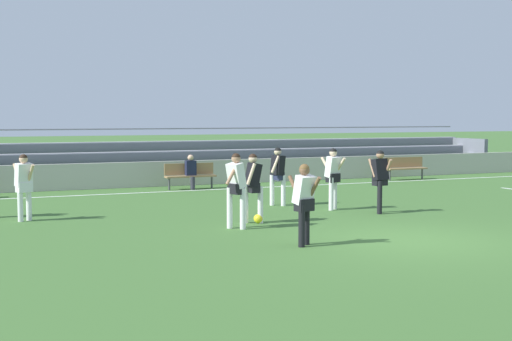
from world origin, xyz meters
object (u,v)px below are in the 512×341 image
at_px(spectator_seated, 191,169).
at_px(player_white_on_ball, 333,173).
at_px(player_white_deep_cover, 236,184).
at_px(player_dark_overlapping, 253,182).
at_px(player_dark_trailing_run, 278,171).
at_px(player_white_challenging, 24,181).
at_px(bench_near_wall_gap, 190,173).
at_px(bench_centre_sideline, 405,166).
at_px(player_white_pressing_high, 304,198).
at_px(bleacher_stand, 223,158).
at_px(player_dark_dropping_back, 380,176).
at_px(soccer_ball, 258,219).

xyz_separation_m(spectator_seated, player_white_on_ball, (1.87, -6.67, 0.30)).
distance_m(player_white_deep_cover, player_dark_overlapping, 0.92).
relative_size(spectator_seated, player_dark_overlapping, 0.73).
height_order(player_dark_overlapping, player_dark_trailing_run, player_dark_overlapping).
distance_m(player_dark_overlapping, player_white_challenging, 5.58).
xyz_separation_m(player_white_deep_cover, player_white_on_ball, (3.63, 1.96, -0.03)).
bearing_deg(bench_near_wall_gap, player_dark_overlapping, -97.50).
distance_m(bench_centre_sideline, player_white_on_ball, 9.90).
xyz_separation_m(bench_centre_sideline, player_white_challenging, (-15.12, -5.60, 0.42)).
distance_m(player_white_pressing_high, player_white_challenging, 7.36).
distance_m(bleacher_stand, player_dark_dropping_back, 11.37).
bearing_deg(player_dark_dropping_back, player_white_on_ball, 125.98).
distance_m(player_white_challenging, player_dark_trailing_run, 6.92).
relative_size(bleacher_stand, spectator_seated, 20.97).
bearing_deg(bench_centre_sideline, soccer_ball, -140.76).
bearing_deg(bench_near_wall_gap, player_white_on_ball, -74.57).
bearing_deg(bleacher_stand, soccer_ball, -106.77).
height_order(bench_centre_sideline, player_dark_dropping_back, player_dark_dropping_back).
bearing_deg(spectator_seated, player_white_on_ball, -74.31).
bearing_deg(bleacher_stand, player_dark_dropping_back, -89.46).
bearing_deg(soccer_ball, spectator_seated, 83.18).
distance_m(bench_centre_sideline, soccer_ball, 12.97).
relative_size(bench_centre_sideline, soccer_ball, 8.18).
bearing_deg(player_dark_overlapping, player_dark_trailing_run, 54.69).
height_order(bench_near_wall_gap, player_white_on_ball, player_white_on_ball).
distance_m(bench_centre_sideline, player_white_challenging, 16.12).
relative_size(player_white_deep_cover, player_dark_dropping_back, 1.04).
height_order(bleacher_stand, bench_centre_sideline, bleacher_stand).
bearing_deg(bench_centre_sideline, player_white_pressing_high, -132.75).
height_order(player_white_deep_cover, player_dark_overlapping, player_white_deep_cover).
distance_m(player_white_on_ball, player_white_pressing_high, 5.45).
bearing_deg(player_dark_dropping_back, player_dark_overlapping, -176.23).
distance_m(spectator_seated, player_dark_overlapping, 8.08).
relative_size(player_dark_overlapping, player_dark_dropping_back, 1.00).
relative_size(bench_near_wall_gap, spectator_seated, 1.49).
bearing_deg(player_white_challenging, player_dark_overlapping, -26.90).
relative_size(bench_near_wall_gap, player_dark_trailing_run, 1.08).
distance_m(player_white_challenging, soccer_ball, 5.77).
relative_size(player_dark_dropping_back, soccer_ball, 7.55).
bearing_deg(player_white_deep_cover, player_white_pressing_high, -79.71).
distance_m(bench_centre_sideline, player_dark_overlapping, 13.00).
bearing_deg(bench_near_wall_gap, bleacher_stand, 53.82).
bearing_deg(player_white_deep_cover, bench_near_wall_gap, 78.68).
height_order(player_white_deep_cover, player_white_pressing_high, player_white_deep_cover).
xyz_separation_m(player_dark_dropping_back, soccer_ball, (-3.63, -0.32, -0.88)).
xyz_separation_m(player_white_on_ball, player_dark_trailing_run, (-1.00, 1.41, -0.01)).
bearing_deg(player_white_pressing_high, player_dark_dropping_back, 40.15).
bearing_deg(soccer_ball, bench_near_wall_gap, 83.27).
xyz_separation_m(player_white_deep_cover, player_white_pressing_high, (0.45, -2.48, -0.07)).
height_order(bench_centre_sideline, player_dark_overlapping, player_dark_overlapping).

